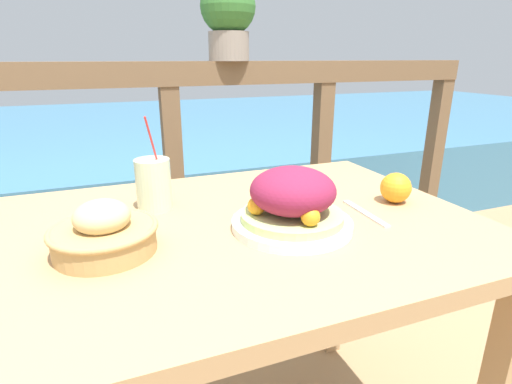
% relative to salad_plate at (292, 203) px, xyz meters
% --- Properties ---
extents(patio_table, '(1.17, 0.81, 0.78)m').
position_rel_salad_plate_xyz_m(patio_table, '(-0.12, 0.07, -0.17)').
color(patio_table, tan).
rests_on(patio_table, ground_plane).
extents(railing_fence, '(2.80, 0.08, 1.13)m').
position_rel_salad_plate_xyz_m(railing_fence, '(-0.12, 0.84, -0.07)').
color(railing_fence, brown).
rests_on(railing_fence, ground_plane).
extents(sea_backdrop, '(12.00, 4.00, 0.53)m').
position_rel_salad_plate_xyz_m(sea_backdrop, '(-0.12, 3.34, -0.57)').
color(sea_backdrop, teal).
rests_on(sea_backdrop, ground_plane).
extents(salad_plate, '(0.27, 0.27, 0.14)m').
position_rel_salad_plate_xyz_m(salad_plate, '(0.00, 0.00, 0.00)').
color(salad_plate, white).
rests_on(salad_plate, patio_table).
extents(drink_glass, '(0.09, 0.09, 0.24)m').
position_rel_salad_plate_xyz_m(drink_glass, '(-0.27, 0.23, 0.00)').
color(drink_glass, beige).
rests_on(drink_glass, patio_table).
extents(bread_basket, '(0.21, 0.21, 0.11)m').
position_rel_salad_plate_xyz_m(bread_basket, '(-0.39, 0.03, -0.02)').
color(bread_basket, tan).
rests_on(bread_basket, patio_table).
extents(potted_plant, '(0.21, 0.21, 0.30)m').
position_rel_salad_plate_xyz_m(potted_plant, '(0.13, 0.84, 0.46)').
color(potted_plant, gray).
rests_on(potted_plant, railing_fence).
extents(fork, '(0.02, 0.18, 0.00)m').
position_rel_salad_plate_xyz_m(fork, '(0.21, 0.01, -0.06)').
color(fork, silver).
rests_on(fork, patio_table).
extents(orange_near_basket, '(0.08, 0.08, 0.08)m').
position_rel_salad_plate_xyz_m(orange_near_basket, '(0.33, 0.05, -0.02)').
color(orange_near_basket, orange).
rests_on(orange_near_basket, patio_table).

